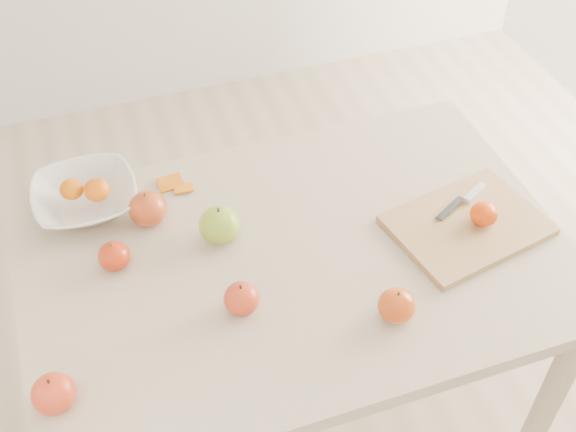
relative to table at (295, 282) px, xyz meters
name	(u,v)px	position (x,y,z in m)	size (l,w,h in m)	color
ground	(294,423)	(0.00, 0.00, -0.65)	(3.50, 3.50, 0.00)	#C6B293
table	(295,282)	(0.00, 0.00, 0.00)	(1.20, 0.80, 0.75)	beige
cutting_board	(467,225)	(0.40, -0.05, 0.11)	(0.33, 0.24, 0.02)	tan
board_tangerine	(484,214)	(0.43, -0.06, 0.14)	(0.06, 0.06, 0.05)	#D03D07
fruit_bowl	(85,198)	(-0.41, 0.30, 0.13)	(0.24, 0.24, 0.06)	white
bowl_tangerine_near	(72,189)	(-0.44, 0.31, 0.15)	(0.05, 0.05, 0.05)	orange
bowl_tangerine_far	(97,190)	(-0.38, 0.29, 0.16)	(0.06, 0.06, 0.05)	#E96108
orange_peel_a	(171,184)	(-0.21, 0.31, 0.10)	(0.06, 0.04, 0.00)	orange
orange_peel_b	(184,189)	(-0.19, 0.28, 0.10)	(0.04, 0.04, 0.00)	orange
paring_knife	(471,195)	(0.44, 0.02, 0.12)	(0.16, 0.08, 0.01)	white
apple_green	(220,225)	(-0.14, 0.10, 0.14)	(0.09, 0.09, 0.08)	#6C9C21
apple_red_d	(53,393)	(-0.54, -0.21, 0.14)	(0.08, 0.08, 0.07)	#A70D03
apple_red_c	(242,299)	(-0.15, -0.11, 0.13)	(0.07, 0.07, 0.07)	maroon
apple_red_e	(397,306)	(0.14, -0.23, 0.13)	(0.08, 0.08, 0.07)	#A21F10
apple_red_b	(114,256)	(-0.38, 0.09, 0.13)	(0.07, 0.07, 0.06)	maroon
apple_red_a	(148,208)	(-0.28, 0.21, 0.14)	(0.09, 0.09, 0.08)	maroon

